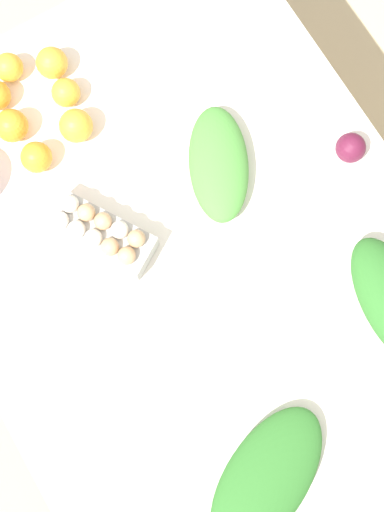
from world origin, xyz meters
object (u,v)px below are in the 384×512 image
(greens_bunch_kale, at_px, (219,164))
(orange_0, at_px, (66,93))
(orange_5, at_px, (76,126))
(egg_carton, at_px, (100,233))
(beet_root, at_px, (351,148))
(greens_bunch_dandelion, at_px, (267,479))
(orange_6, at_px, (9,67))
(orange_1, at_px, (12,126))
(orange_3, at_px, (36,157))
(orange_2, at_px, (52,63))

(greens_bunch_kale, bearing_deg, orange_0, -147.11)
(orange_5, bearing_deg, egg_carton, -16.96)
(beet_root, height_order, orange_0, beet_root)
(greens_bunch_dandelion, bearing_deg, orange_0, 176.83)
(egg_carton, relative_size, greens_bunch_kale, 0.93)
(egg_carton, bearing_deg, orange_6, 147.34)
(orange_0, relative_size, orange_1, 0.88)
(orange_3, bearing_deg, orange_1, -172.36)
(orange_0, xyz_separation_m, orange_6, (-0.13, -0.08, 0.00))
(egg_carton, relative_size, beet_root, 3.73)
(greens_bunch_kale, bearing_deg, greens_bunch_dandelion, -22.85)
(egg_carton, relative_size, orange_1, 3.36)
(greens_bunch_dandelion, distance_m, orange_6, 1.09)
(greens_bunch_kale, xyz_separation_m, orange_2, (-0.41, -0.21, 0.00))
(orange_2, distance_m, orange_5, 0.17)
(greens_bunch_dandelion, xyz_separation_m, orange_3, (-0.86, -0.08, 0.00))
(orange_0, distance_m, orange_2, 0.08)
(orange_5, bearing_deg, orange_6, -162.89)
(greens_bunch_dandelion, bearing_deg, beet_root, 133.29)
(orange_3, height_order, orange_5, orange_5)
(beet_root, bearing_deg, egg_carton, -100.98)
(egg_carton, height_order, orange_1, egg_carton)
(orange_3, bearing_deg, orange_6, 168.11)
(greens_bunch_dandelion, height_order, orange_3, orange_3)
(orange_2, bearing_deg, greens_bunch_dandelion, -3.33)
(greens_bunch_dandelion, relative_size, orange_0, 4.93)
(orange_0, bearing_deg, orange_3, -51.39)
(greens_bunch_dandelion, distance_m, orange_3, 0.87)
(egg_carton, relative_size, orange_6, 3.80)
(orange_1, relative_size, orange_3, 1.07)
(greens_bunch_dandelion, height_order, orange_1, orange_1)
(greens_bunch_dandelion, xyz_separation_m, orange_6, (-1.09, -0.03, 0.00))
(orange_0, distance_m, orange_1, 0.15)
(orange_2, bearing_deg, orange_1, -59.06)
(greens_bunch_kale, height_order, orange_1, orange_1)
(orange_0, xyz_separation_m, orange_2, (-0.08, 0.01, 0.00))
(orange_0, height_order, orange_2, orange_2)
(orange_3, bearing_deg, egg_carton, 9.25)
(beet_root, relative_size, orange_2, 0.93)
(greens_bunch_dandelion, xyz_separation_m, orange_1, (-0.96, -0.09, 0.01))
(greens_bunch_dandelion, relative_size, orange_1, 4.33)
(orange_2, bearing_deg, orange_5, -9.13)
(beet_root, bearing_deg, greens_bunch_kale, -113.29)
(orange_1, bearing_deg, beet_root, 55.45)
(orange_1, bearing_deg, orange_6, 155.60)
(egg_carton, height_order, greens_bunch_dandelion, egg_carton)
(egg_carton, relative_size, orange_3, 3.59)
(beet_root, distance_m, orange_0, 0.67)
(greens_bunch_kale, relative_size, orange_2, 3.72)
(orange_6, bearing_deg, orange_5, 17.11)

